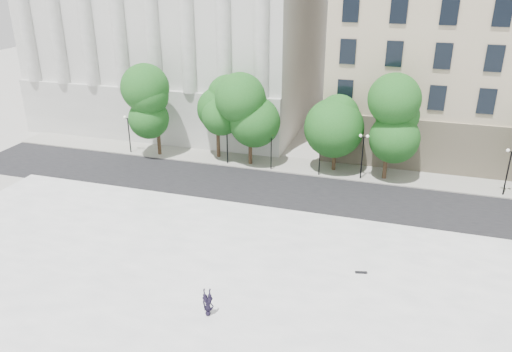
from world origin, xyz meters
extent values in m
plane|color=#A6A49D|center=(0.00, 0.00, 0.00)|extent=(160.00, 160.00, 0.00)
cube|color=white|center=(0.00, 3.00, 0.23)|extent=(44.00, 22.00, 0.45)
cube|color=black|center=(0.00, 18.00, 0.01)|extent=(60.00, 8.00, 0.02)
cube|color=#9F9D93|center=(0.00, 24.00, 0.06)|extent=(60.00, 4.00, 0.12)
cube|color=silver|center=(-17.00, 39.00, 12.50)|extent=(30.00, 26.00, 25.00)
cylinder|color=black|center=(-1.94, 22.30, 1.75)|extent=(0.10, 0.10, 3.50)
imported|color=black|center=(-1.94, 22.30, 3.83)|extent=(0.77, 1.67, 0.66)
cylinder|color=black|center=(2.59, 22.30, 1.75)|extent=(0.10, 0.10, 3.50)
imported|color=black|center=(2.59, 22.30, 3.87)|extent=(0.86, 1.89, 0.75)
imported|color=black|center=(0.59, 0.52, 0.68)|extent=(0.93, 1.75, 0.45)
cube|color=black|center=(8.02, 6.96, 0.49)|extent=(0.75, 0.35, 0.07)
cylinder|color=#382619|center=(-13.82, 22.95, 1.48)|extent=(0.36, 0.36, 2.96)
sphere|color=#164D17|center=(-13.82, 22.95, 5.50)|extent=(4.49, 4.49, 4.49)
cylinder|color=#382619|center=(-7.87, 24.07, 1.59)|extent=(0.36, 0.36, 3.18)
sphere|color=#164D17|center=(-7.87, 24.07, 5.90)|extent=(4.14, 4.14, 4.14)
cylinder|color=#382619|center=(-4.24, 23.16, 1.30)|extent=(0.36, 0.36, 2.60)
sphere|color=#164D17|center=(-4.24, 23.16, 4.83)|extent=(4.01, 4.01, 4.01)
cylinder|color=#382619|center=(3.66, 24.00, 1.27)|extent=(0.36, 0.36, 2.54)
sphere|color=#164D17|center=(3.66, 24.00, 4.71)|extent=(4.60, 4.60, 4.60)
cylinder|color=#382619|center=(8.33, 23.27, 1.45)|extent=(0.36, 0.36, 2.90)
sphere|color=#164D17|center=(8.33, 23.27, 5.39)|extent=(4.13, 4.13, 4.13)
cylinder|color=black|center=(-16.92, 22.60, 1.85)|extent=(0.12, 0.12, 3.69)
cube|color=black|center=(-16.92, 22.60, 3.69)|extent=(0.60, 0.06, 0.06)
sphere|color=white|center=(-17.22, 22.60, 3.79)|extent=(0.28, 0.28, 0.28)
sphere|color=white|center=(-16.62, 22.60, 3.79)|extent=(0.28, 0.28, 0.28)
cylinder|color=black|center=(-6.38, 22.60, 1.92)|extent=(0.12, 0.12, 3.84)
cube|color=black|center=(-6.38, 22.60, 3.84)|extent=(0.60, 0.06, 0.06)
sphere|color=white|center=(-6.68, 22.60, 3.94)|extent=(0.28, 0.28, 0.28)
sphere|color=white|center=(-6.08, 22.60, 3.94)|extent=(0.28, 0.28, 0.28)
cylinder|color=black|center=(6.31, 22.60, 2.01)|extent=(0.12, 0.12, 4.02)
cube|color=black|center=(6.31, 22.60, 4.02)|extent=(0.60, 0.06, 0.06)
sphere|color=white|center=(6.01, 22.60, 4.12)|extent=(0.28, 0.28, 0.28)
sphere|color=white|center=(6.61, 22.60, 4.12)|extent=(0.28, 0.28, 0.28)
cylinder|color=black|center=(18.07, 22.60, 1.96)|extent=(0.12, 0.12, 3.92)
cube|color=black|center=(18.07, 22.60, 3.92)|extent=(0.60, 0.06, 0.06)
sphere|color=white|center=(17.77, 22.60, 4.02)|extent=(0.28, 0.28, 0.28)
camera|label=1|loc=(9.42, -19.50, 17.79)|focal=35.00mm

